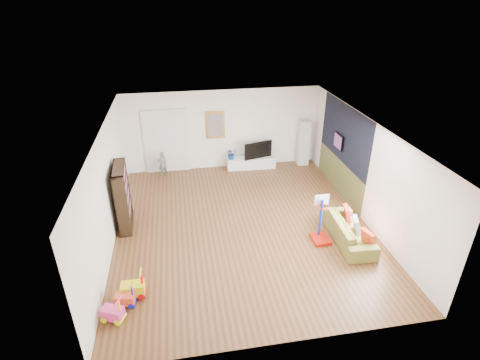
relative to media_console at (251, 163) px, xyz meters
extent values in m
cube|color=brown|center=(-0.92, -3.47, -0.20)|extent=(6.50, 7.50, 0.00)
cube|color=white|center=(-0.92, -3.47, 2.50)|extent=(6.50, 7.50, 0.00)
cube|color=white|center=(-0.92, 0.28, 1.15)|extent=(6.50, 0.00, 2.70)
cube|color=silver|center=(-0.92, -7.22, 1.15)|extent=(6.50, 0.00, 2.70)
cube|color=white|center=(-4.17, -3.47, 1.15)|extent=(0.00, 7.50, 2.70)
cube|color=silver|center=(2.33, -3.47, 1.15)|extent=(0.00, 7.50, 2.70)
cube|color=black|center=(2.31, -2.07, 1.65)|extent=(0.01, 3.20, 1.70)
cube|color=brown|center=(2.31, -2.07, 0.30)|extent=(0.01, 3.20, 1.00)
cube|color=white|center=(-2.82, 0.24, 0.85)|extent=(1.45, 0.06, 2.10)
cube|color=gold|center=(-1.17, 0.24, 1.35)|extent=(0.62, 0.06, 0.92)
cube|color=#7F3F8C|center=(2.25, -1.87, 1.35)|extent=(0.04, 0.56, 0.46)
cube|color=white|center=(0.00, 0.00, 0.00)|extent=(1.69, 0.47, 0.39)
cube|color=silver|center=(1.87, 0.04, 0.61)|extent=(0.39, 0.39, 1.60)
cube|color=black|center=(-3.94, -2.90, 0.65)|extent=(0.37, 1.17, 1.69)
imported|color=olive|center=(1.56, -4.54, 0.08)|extent=(0.83, 1.91, 0.55)
cube|color=#B01609|center=(0.86, -4.46, 0.41)|extent=(0.43, 0.52, 1.22)
cube|color=yellow|center=(-3.56, -5.60, 0.11)|extent=(0.47, 0.30, 0.61)
cube|color=#DF4C2E|center=(-3.70, -5.82, 0.06)|extent=(0.41, 0.29, 0.50)
cube|color=#EB3784|center=(-3.89, -6.16, 0.07)|extent=(0.47, 0.39, 0.54)
imported|color=slate|center=(-3.00, -0.08, 0.23)|extent=(0.37, 0.34, 0.85)
imported|color=black|center=(0.20, -0.01, 0.49)|extent=(1.02, 0.41, 0.59)
imported|color=navy|center=(-0.69, -0.02, 0.39)|extent=(0.42, 0.39, 0.40)
cube|color=#B9341B|center=(1.74, -5.10, 0.24)|extent=(0.21, 0.40, 0.38)
cube|color=silver|center=(1.72, -4.54, 0.24)|extent=(0.19, 0.38, 0.37)
cube|color=red|center=(1.71, -4.02, 0.24)|extent=(0.19, 0.40, 0.39)
camera|label=1|loc=(-2.41, -11.58, 5.40)|focal=28.00mm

